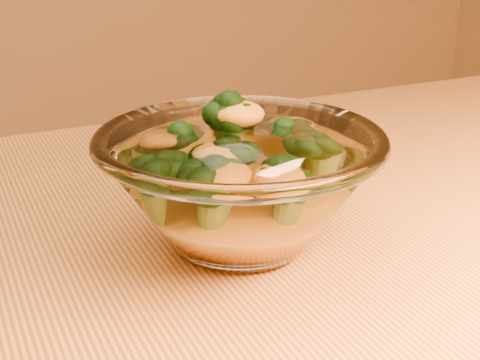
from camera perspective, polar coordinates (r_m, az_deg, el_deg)
name	(u,v)px	position (r m, az deg, el deg)	size (l,w,h in m)	color
table	(305,355)	(0.58, 5.56, -14.61)	(1.20, 0.80, 0.75)	#DD8B42
glass_bowl	(240,186)	(0.51, 0.00, -0.50)	(0.22, 0.22, 0.10)	white
cheese_sauce	(240,210)	(0.52, 0.00, -2.61)	(0.13, 0.13, 0.04)	orange
broccoli_heap	(236,161)	(0.52, -0.34, 1.66)	(0.15, 0.14, 0.08)	black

